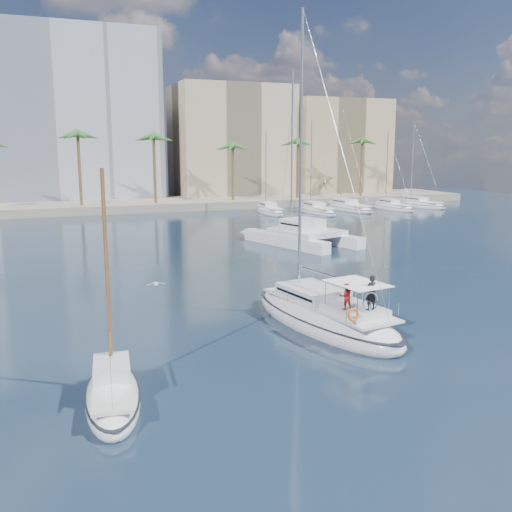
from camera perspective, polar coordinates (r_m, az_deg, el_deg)
name	(u,v)px	position (r m, az deg, el deg)	size (l,w,h in m)	color
ground	(263,319)	(31.75, 0.73, -6.30)	(160.00, 160.00, 0.00)	black
quay	(114,206)	(90.28, -13.97, 4.92)	(120.00, 14.00, 1.20)	gray
building_modern	(24,118)	(101.24, -22.16, 12.66)	(42.00, 16.00, 28.00)	silver
building_beige	(231,144)	(103.66, -2.52, 11.15)	(20.00, 14.00, 20.00)	tan
building_tan_right	(335,149)	(109.96, 7.91, 10.51)	(18.00, 12.00, 18.00)	tan
palm_centre	(115,141)	(85.89, -13.91, 11.11)	(3.60, 3.60, 12.30)	brown
palm_right	(325,142)	(96.48, 6.93, 11.27)	(3.60, 3.60, 12.30)	brown
main_sloop	(325,316)	(30.56, 6.87, -6.02)	(5.45, 12.04, 17.24)	white
small_sloop	(113,394)	(22.31, -14.14, -13.22)	(2.74, 6.53, 9.12)	white
catamaran	(303,233)	(55.92, 4.75, 2.32)	(8.62, 12.53, 16.71)	white
seagull	(156,284)	(36.10, -9.99, -2.76)	(1.22, 0.52, 0.23)	silver
moored_yacht_a	(270,214)	(81.95, 1.40, 4.25)	(2.72, 9.35, 11.90)	white
moored_yacht_b	(317,213)	(82.88, 6.10, 4.26)	(3.14, 10.78, 13.72)	white
moored_yacht_c	(349,210)	(87.76, 9.28, 4.54)	(3.55, 12.21, 15.54)	white
moored_yacht_d	(393,210)	(89.58, 13.53, 4.51)	(2.72, 9.35, 11.90)	white
moored_yacht_e	(420,207)	(94.99, 16.08, 4.73)	(3.14, 10.78, 13.72)	white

